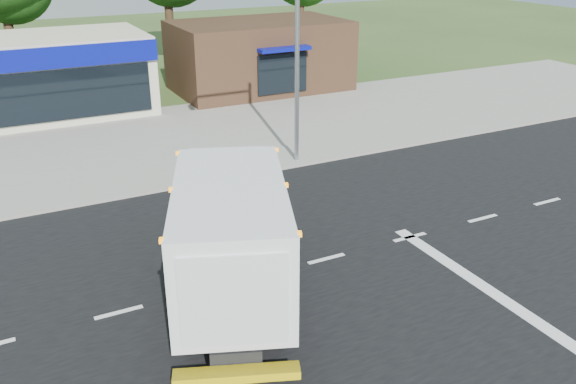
# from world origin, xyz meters

# --- Properties ---
(ground) EXTENTS (120.00, 120.00, 0.00)m
(ground) POSITION_xyz_m (0.00, 0.00, 0.00)
(ground) COLOR #385123
(ground) RESTS_ON ground
(road_asphalt) EXTENTS (60.00, 14.00, 0.02)m
(road_asphalt) POSITION_xyz_m (0.00, 0.00, 0.00)
(road_asphalt) COLOR black
(road_asphalt) RESTS_ON ground
(sidewalk) EXTENTS (60.00, 2.40, 0.12)m
(sidewalk) POSITION_xyz_m (0.00, 8.20, 0.06)
(sidewalk) COLOR gray
(sidewalk) RESTS_ON ground
(parking_apron) EXTENTS (60.00, 9.00, 0.02)m
(parking_apron) POSITION_xyz_m (0.00, 14.00, 0.01)
(parking_apron) COLOR gray
(parking_apron) RESTS_ON ground
(lane_markings) EXTENTS (55.20, 7.00, 0.01)m
(lane_markings) POSITION_xyz_m (1.35, -1.35, 0.02)
(lane_markings) COLOR silver
(lane_markings) RESTS_ON road_asphalt
(ems_box_truck) EXTENTS (5.09, 8.25, 3.50)m
(ems_box_truck) POSITION_xyz_m (-3.17, -0.63, 2.02)
(ems_box_truck) COLOR black
(ems_box_truck) RESTS_ON ground
(emergency_worker) EXTENTS (0.70, 0.80, 1.95)m
(emergency_worker) POSITION_xyz_m (-4.46, -1.32, 0.96)
(emergency_worker) COLOR tan
(emergency_worker) RESTS_ON ground
(brown_storefront) EXTENTS (10.00, 6.70, 4.00)m
(brown_storefront) POSITION_xyz_m (7.00, 19.98, 2.00)
(brown_storefront) COLOR #382316
(brown_storefront) RESTS_ON ground
(traffic_signal_pole) EXTENTS (3.51, 0.25, 8.00)m
(traffic_signal_pole) POSITION_xyz_m (2.35, 7.60, 4.92)
(traffic_signal_pole) COLOR gray
(traffic_signal_pole) RESTS_ON ground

